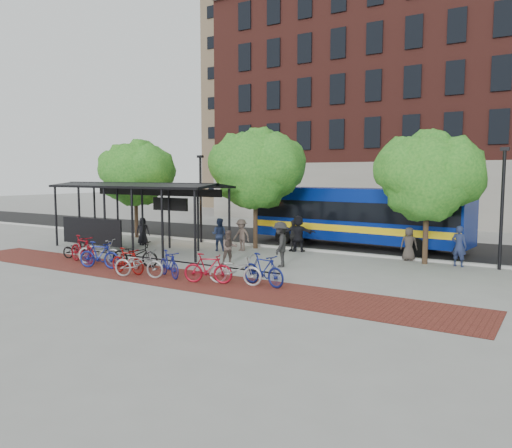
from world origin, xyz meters
The scene contains 33 objects.
ground centered at (0.00, 0.00, 0.00)m, with size 160.00×160.00×0.00m, color #9E9E99.
asphalt_street centered at (0.00, 8.00, 0.01)m, with size 160.00×8.00×0.01m, color black.
curb centered at (0.00, 4.00, 0.06)m, with size 160.00×0.25×0.12m, color #B7B7B2.
brick_strip centered at (-2.00, -5.00, 0.00)m, with size 24.00×3.00×0.01m, color maroon.
bike_rack_rail centered at (-3.30, -4.10, 0.00)m, with size 12.00×0.05×0.95m, color black.
building_tower centered at (-16.00, 40.00, 15.00)m, with size 22.00×22.00×30.00m, color #7A664C.
bus_shelter centered at (-8.13, -0.48, 3.00)m, with size 10.60×3.07×3.60m.
tree_a centered at (-11.91, 3.35, 4.24)m, with size 4.90×4.00×6.18m.
tree_b centered at (-2.90, 3.35, 4.46)m, with size 5.15×4.20×6.47m.
tree_c centered at (6.09, 3.35, 4.05)m, with size 4.66×3.80×5.92m.
lamp_post_left centered at (-7.00, 3.60, 2.75)m, with size 0.35×0.20×5.12m.
lamp_post_right centered at (9.00, 3.60, 2.75)m, with size 0.35×0.20×5.12m.
bus centered at (1.47, 6.48, 1.87)m, with size 12.25×3.72×3.26m.
bike_0 centered at (-8.26, -4.16, 0.45)m, with size 0.59×1.70×0.89m, color black.
bike_1 centered at (-7.31, -4.65, 0.62)m, with size 0.58×2.07×1.24m, color maroon.
bike_2 centered at (-6.31, -4.53, 0.57)m, with size 0.75×2.16×1.13m, color #B5B5B8.
bike_3 centered at (-5.51, -5.22, 0.58)m, with size 0.54×1.92×1.16m, color navy.
bike_4 centered at (-4.45, -4.19, 0.55)m, with size 0.74×2.11×1.11m, color black.
bike_5 centered at (-3.60, -5.42, 0.53)m, with size 0.49×1.75×1.05m, color maroon.
bike_6 centered at (-2.70, -5.68, 0.55)m, with size 0.73×2.08×1.09m, color #949496.
bike_7 centered at (-1.71, -5.04, 0.53)m, with size 0.49×1.75×1.05m, color navy.
bike_9 centered at (0.23, -5.09, 0.56)m, with size 0.52×1.86×1.11m, color maroon.
bike_10 centered at (1.19, -4.74, 0.55)m, with size 0.73×2.10×1.10m, color #B6B5B8.
bike_11 centered at (2.18, -4.37, 0.59)m, with size 0.55×1.95×1.17m, color navy.
pedestrian_0 centered at (-9.24, 1.09, 0.78)m, with size 0.76×0.50×1.56m, color black.
pedestrian_2 centered at (-4.14, 1.54, 0.86)m, with size 0.84×0.65×1.72m, color #1F2A4A.
pedestrian_3 centered at (-3.13, 2.14, 0.83)m, with size 1.08×0.62×1.67m, color brown.
pedestrian_4 centered at (-0.76, 3.44, 0.82)m, with size 0.96×0.40×1.64m, color #252525.
pedestrian_5 centered at (-0.48, 3.48, 0.95)m, with size 1.77×0.56×1.90m, color black.
pedestrian_6 centered at (5.14, 3.80, 0.78)m, with size 0.77×0.50×1.57m, color #433A35.
pedestrian_7 centered at (7.40, 3.42, 0.90)m, with size 0.66×0.43×1.80m, color navy.
pedestrian_8 centered at (-1.35, -1.50, 0.76)m, with size 0.74×0.58×1.53m, color brown.
pedestrian_9 centered at (0.86, -0.78, 0.99)m, with size 1.28×0.73×1.97m, color #252525.
Camera 1 is at (11.36, -19.46, 3.98)m, focal length 35.00 mm.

